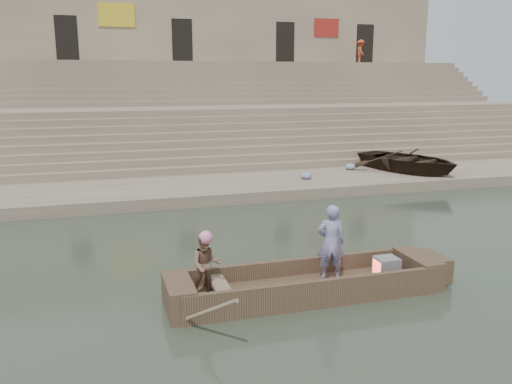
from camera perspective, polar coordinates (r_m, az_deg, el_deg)
name	(u,v)px	position (r m, az deg, el deg)	size (l,w,h in m)	color
ground	(417,251)	(14.05, 16.91, -6.08)	(120.00, 120.00, 0.00)	#2B3729
lower_landing	(301,183)	(20.89, 4.86, 0.95)	(32.00, 4.00, 0.40)	gray
mid_landing	(249,134)	(27.75, -0.79, 6.31)	(32.00, 3.00, 2.80)	gray
upper_landing	(219,104)	(34.42, -4.03, 9.46)	(32.00, 3.00, 5.20)	gray
ghat_steps	(240,123)	(29.33, -1.70, 7.42)	(32.00, 11.00, 5.20)	gray
building_wall	(206,58)	(38.31, -5.46, 14.21)	(32.00, 5.07, 11.20)	tan
main_rowboat	(306,290)	(10.84, 5.40, -10.50)	(5.00, 1.30, 0.22)	brown
rowboat_trim	(316,280)	(10.84, 6.46, -9.42)	(6.04, 2.63, 1.88)	brown
standing_man	(331,242)	(10.92, 8.06, -5.39)	(0.57, 0.38, 1.57)	navy
rowing_man	(206,265)	(10.14, -5.38, -7.83)	(0.59, 0.46, 1.21)	#246E4B
television	(386,267)	(11.49, 13.82, -7.83)	(0.46, 0.42, 0.40)	slate
beached_rowboat	(408,160)	(23.13, 16.07, 3.31)	(3.25, 4.55, 0.94)	#2D2116
pedestrian	(361,51)	(37.39, 11.20, 14.64)	(0.99, 0.57, 1.53)	#B33D1E
cloth_bundles	(329,171)	(21.85, 7.90, 2.26)	(3.04, 1.83, 0.26)	#3F5999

